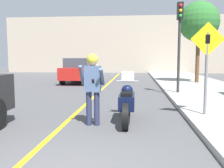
{
  "coord_description": "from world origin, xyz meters",
  "views": [
    {
      "loc": [
        1.22,
        -3.13,
        1.69
      ],
      "look_at": [
        0.57,
        3.63,
        0.98
      ],
      "focal_mm": 40.0,
      "sensor_mm": 36.0,
      "label": 1
    }
  ],
  "objects_px": {
    "parked_car_red": "(79,70)",
    "crossing_sign": "(207,59)",
    "person_biker": "(93,81)",
    "parked_car_white": "(85,67)",
    "motorcycle": "(127,102)",
    "traffic_light": "(180,31)",
    "street_tree": "(199,22)"
  },
  "relations": [
    {
      "from": "parked_car_red",
      "to": "crossing_sign",
      "type": "bearing_deg",
      "value": -59.28
    },
    {
      "from": "person_biker",
      "to": "parked_car_white",
      "type": "relative_size",
      "value": 0.43
    },
    {
      "from": "parked_car_white",
      "to": "parked_car_red",
      "type": "bearing_deg",
      "value": -82.53
    },
    {
      "from": "motorcycle",
      "to": "parked_car_white",
      "type": "bearing_deg",
      "value": 105.49
    },
    {
      "from": "traffic_light",
      "to": "parked_car_white",
      "type": "distance_m",
      "value": 12.68
    },
    {
      "from": "traffic_light",
      "to": "parked_car_white",
      "type": "relative_size",
      "value": 0.95
    },
    {
      "from": "motorcycle",
      "to": "parked_car_white",
      "type": "relative_size",
      "value": 0.54
    },
    {
      "from": "traffic_light",
      "to": "parked_car_red",
      "type": "relative_size",
      "value": 0.95
    },
    {
      "from": "motorcycle",
      "to": "traffic_light",
      "type": "height_order",
      "value": "traffic_light"
    },
    {
      "from": "street_tree",
      "to": "parked_car_red",
      "type": "relative_size",
      "value": 1.21
    },
    {
      "from": "traffic_light",
      "to": "parked_car_red",
      "type": "height_order",
      "value": "traffic_light"
    },
    {
      "from": "person_biker",
      "to": "parked_car_white",
      "type": "height_order",
      "value": "person_biker"
    },
    {
      "from": "person_biker",
      "to": "street_tree",
      "type": "height_order",
      "value": "street_tree"
    },
    {
      "from": "crossing_sign",
      "to": "parked_car_red",
      "type": "relative_size",
      "value": 0.6
    },
    {
      "from": "crossing_sign",
      "to": "parked_car_white",
      "type": "xyz_separation_m",
      "value": [
        -6.46,
        15.17,
        -0.79
      ]
    },
    {
      "from": "person_biker",
      "to": "traffic_light",
      "type": "xyz_separation_m",
      "value": [
        2.97,
        5.37,
        1.78
      ]
    },
    {
      "from": "motorcycle",
      "to": "parked_car_red",
      "type": "bearing_deg",
      "value": 109.64
    },
    {
      "from": "parked_car_red",
      "to": "parked_car_white",
      "type": "bearing_deg",
      "value": 97.47
    },
    {
      "from": "crossing_sign",
      "to": "street_tree",
      "type": "bearing_deg",
      "value": 78.09
    },
    {
      "from": "crossing_sign",
      "to": "traffic_light",
      "type": "bearing_deg",
      "value": 90.07
    },
    {
      "from": "motorcycle",
      "to": "traffic_light",
      "type": "relative_size",
      "value": 0.57
    },
    {
      "from": "crossing_sign",
      "to": "traffic_light",
      "type": "xyz_separation_m",
      "value": [
        -0.01,
        4.45,
        1.25
      ]
    },
    {
      "from": "person_biker",
      "to": "crossing_sign",
      "type": "height_order",
      "value": "crossing_sign"
    },
    {
      "from": "motorcycle",
      "to": "person_biker",
      "type": "relative_size",
      "value": 1.27
    },
    {
      "from": "parked_car_red",
      "to": "parked_car_white",
      "type": "height_order",
      "value": "same"
    },
    {
      "from": "street_tree",
      "to": "parked_car_red",
      "type": "distance_m",
      "value": 8.31
    },
    {
      "from": "crossing_sign",
      "to": "motorcycle",
      "type": "bearing_deg",
      "value": -168.78
    },
    {
      "from": "motorcycle",
      "to": "parked_car_red",
      "type": "relative_size",
      "value": 0.54
    },
    {
      "from": "crossing_sign",
      "to": "street_tree",
      "type": "distance_m",
      "value": 9.82
    },
    {
      "from": "person_biker",
      "to": "crossing_sign",
      "type": "xyz_separation_m",
      "value": [
        2.98,
        0.92,
        0.54
      ]
    },
    {
      "from": "person_biker",
      "to": "crossing_sign",
      "type": "distance_m",
      "value": 3.16
    },
    {
      "from": "parked_car_red",
      "to": "street_tree",
      "type": "bearing_deg",
      "value": -2.33
    }
  ]
}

